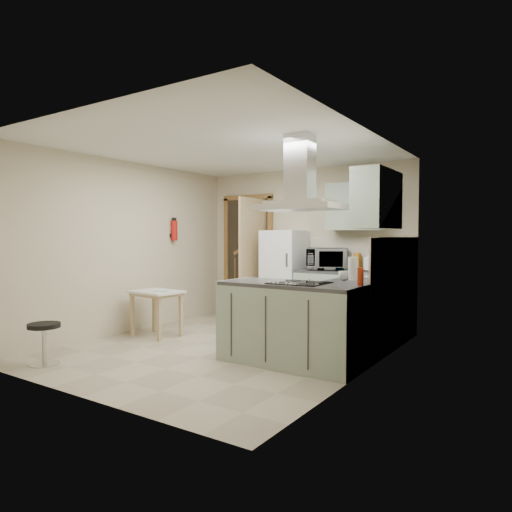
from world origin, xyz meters
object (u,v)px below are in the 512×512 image
Objects in this scene: peninsula at (291,324)px; bentwood_chair at (240,296)px; extractor_hood at (300,207)px; stool at (44,344)px; microwave at (327,259)px; drop_leaf_table at (157,313)px; fridge at (284,277)px.

bentwood_chair is (-2.06, 1.91, -0.05)m from peninsula.
extractor_hood reaches higher than stool.
extractor_hood is at bearing 32.58° from stool.
microwave reaches higher than stool.
stool is (-2.26, -1.51, -0.22)m from peninsula.
drop_leaf_table is (-2.27, 0.19, -0.13)m from peninsula.
fridge is 3.26× the size of stool.
peninsula reaches higher than stool.
fridge is 2.18× the size of drop_leaf_table.
peninsula is 2.72m from stool.
microwave reaches higher than bentwood_chair.
bentwood_chair is at bearing 137.17° from peninsula.
fridge is 0.91m from bentwood_chair.
bentwood_chair is (-2.16, 1.91, -1.32)m from extractor_hood.
microwave is at bearing 103.61° from peninsula.
stool is at bearing -85.88° from drop_leaf_table.
drop_leaf_table is at bearing 90.45° from stool.
stool is (0.01, -1.69, -0.09)m from drop_leaf_table.
extractor_hood is 1.96× the size of stool.
drop_leaf_table is 1.15× the size of microwave.
fridge is at bearing 21.01° from bentwood_chair.
microwave is (1.59, 0.05, 0.67)m from bentwood_chair.
stool is at bearing -106.47° from fridge.
peninsula is 2.81m from bentwood_chair.
extractor_hood is at bearing 0.00° from peninsula.
extractor_hood is 1.13× the size of bentwood_chair.
drop_leaf_table reaches higher than stool.
fridge is at bearing 73.53° from stool.
stool is (-2.36, -1.51, -1.49)m from extractor_hood.
bentwood_chair is 1.72m from microwave.
extractor_hood reaches higher than bentwood_chair.
peninsula is at bearing -1.11° from drop_leaf_table.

